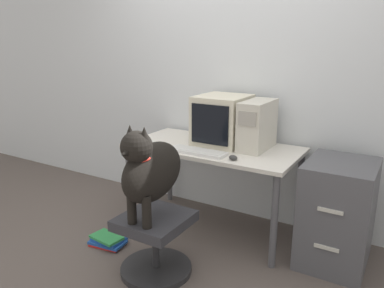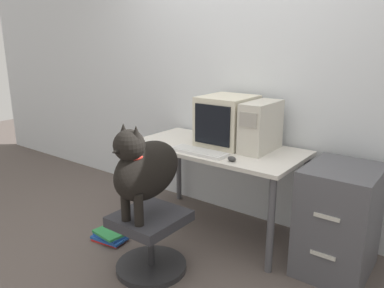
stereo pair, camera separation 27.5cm
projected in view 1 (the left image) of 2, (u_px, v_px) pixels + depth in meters
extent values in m
plane|color=#564C47|center=(191.00, 245.00, 2.95)|extent=(12.00, 12.00, 0.00)
cube|color=silver|center=(237.00, 72.00, 3.25)|extent=(8.00, 0.05, 2.60)
cube|color=silver|center=(213.00, 148.00, 3.06)|extent=(1.39, 0.71, 0.03)
cylinder|color=#4C4C51|center=(130.00, 186.00, 3.23)|extent=(0.05, 0.05, 0.70)
cylinder|color=#4C4C51|center=(274.00, 222.00, 2.58)|extent=(0.05, 0.05, 0.70)
cylinder|color=#4C4C51|center=(170.00, 167.00, 3.73)|extent=(0.05, 0.05, 0.70)
cylinder|color=#4C4C51|center=(299.00, 193.00, 3.08)|extent=(0.05, 0.05, 0.70)
cube|color=beige|center=(223.00, 120.00, 3.09)|extent=(0.39, 0.43, 0.40)
cube|color=black|center=(210.00, 125.00, 2.90)|extent=(0.32, 0.01, 0.31)
cube|color=beige|center=(257.00, 125.00, 2.93)|extent=(0.19, 0.41, 0.38)
cube|color=#9E998E|center=(247.00, 119.00, 2.73)|extent=(0.14, 0.01, 0.11)
cube|color=silver|center=(198.00, 152.00, 2.85)|extent=(0.45, 0.15, 0.02)
cube|color=silver|center=(198.00, 150.00, 2.85)|extent=(0.42, 0.12, 0.00)
ellipsoid|color=#333333|center=(233.00, 158.00, 2.68)|extent=(0.06, 0.05, 0.04)
cylinder|color=#262628|center=(156.00, 268.00, 2.61)|extent=(0.50, 0.50, 0.04)
cylinder|color=#262628|center=(156.00, 246.00, 2.57)|extent=(0.05, 0.05, 0.31)
cube|color=#2D2D33|center=(155.00, 220.00, 2.51)|extent=(0.43, 0.45, 0.07)
ellipsoid|color=black|center=(153.00, 172.00, 2.42)|extent=(0.22, 0.56, 0.39)
cylinder|color=black|center=(132.00, 208.00, 2.38)|extent=(0.06, 0.06, 0.21)
cylinder|color=black|center=(147.00, 212.00, 2.32)|extent=(0.06, 0.06, 0.21)
sphere|color=black|center=(137.00, 147.00, 2.24)|extent=(0.20, 0.20, 0.20)
cone|color=black|center=(127.00, 153.00, 2.17)|extent=(0.09, 0.10, 0.09)
cone|color=black|center=(130.00, 132.00, 2.25)|extent=(0.07, 0.07, 0.09)
cone|color=black|center=(144.00, 134.00, 2.20)|extent=(0.07, 0.07, 0.09)
torus|color=red|center=(140.00, 158.00, 2.28)|extent=(0.14, 0.14, 0.02)
cube|color=#4C4C51|center=(337.00, 213.00, 2.65)|extent=(0.46, 0.56, 0.75)
cube|color=beige|center=(330.00, 211.00, 2.38)|extent=(0.16, 0.01, 0.02)
cube|color=beige|center=(326.00, 248.00, 2.45)|extent=(0.16, 0.01, 0.02)
cube|color=red|center=(108.00, 243.00, 2.96)|extent=(0.28, 0.20, 0.02)
cube|color=#1E4C9E|center=(108.00, 242.00, 2.94)|extent=(0.29, 0.19, 0.02)
cube|color=#1E4C9E|center=(109.00, 239.00, 2.95)|extent=(0.24, 0.18, 0.02)
cube|color=#2D8C47|center=(107.00, 237.00, 2.93)|extent=(0.26, 0.18, 0.02)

